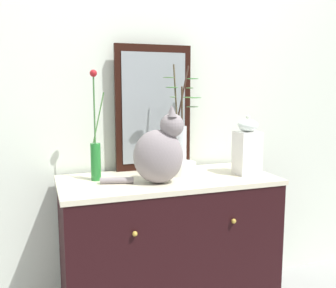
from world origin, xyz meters
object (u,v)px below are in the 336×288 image
object	(u,v)px
bowl_porcelain	(179,168)
vase_glass_clear	(179,138)
cat_sitting	(160,152)
jar_lidded_porcelain	(247,148)
vase_slim_green	(96,152)
mirror_leaning	(154,108)
sideboard	(168,250)

from	to	relation	value
bowl_porcelain	vase_glass_clear	size ratio (longest dim) A/B	0.36
cat_sitting	jar_lidded_porcelain	xyz separation A→B (m)	(0.51, 0.04, -0.01)
bowl_porcelain	jar_lidded_porcelain	bearing A→B (deg)	-20.19
bowl_porcelain	vase_glass_clear	world-z (taller)	vase_glass_clear
vase_slim_green	vase_glass_clear	size ratio (longest dim) A/B	1.05
mirror_leaning	bowl_porcelain	xyz separation A→B (m)	(0.09, -0.16, -0.32)
cat_sitting	vase_slim_green	world-z (taller)	vase_slim_green
vase_glass_clear	vase_slim_green	bearing A→B (deg)	-179.77
mirror_leaning	vase_slim_green	size ratio (longest dim) A/B	1.27
vase_slim_green	bowl_porcelain	distance (m)	0.47
vase_slim_green	cat_sitting	bearing A→B (deg)	-29.63
sideboard	bowl_porcelain	world-z (taller)	bowl_porcelain
bowl_porcelain	mirror_leaning	bearing A→B (deg)	119.59
vase_glass_clear	sideboard	bearing A→B (deg)	-140.52
bowl_porcelain	jar_lidded_porcelain	distance (m)	0.39
mirror_leaning	vase_slim_green	distance (m)	0.45
mirror_leaning	jar_lidded_porcelain	bearing A→B (deg)	-33.33
mirror_leaning	bowl_porcelain	world-z (taller)	mirror_leaning
vase_slim_green	bowl_porcelain	bearing A→B (deg)	0.15
sideboard	bowl_porcelain	size ratio (longest dim) A/B	5.89
sideboard	mirror_leaning	bearing A→B (deg)	91.24
jar_lidded_porcelain	sideboard	bearing A→B (deg)	172.74
vase_glass_clear	jar_lidded_porcelain	world-z (taller)	vase_glass_clear
sideboard	vase_glass_clear	size ratio (longest dim) A/B	2.13
mirror_leaning	jar_lidded_porcelain	distance (m)	0.57
mirror_leaning	vase_slim_green	xyz separation A→B (m)	(-0.36, -0.16, -0.21)
sideboard	mirror_leaning	world-z (taller)	mirror_leaning
vase_glass_clear	mirror_leaning	bearing A→B (deg)	120.37
mirror_leaning	vase_glass_clear	world-z (taller)	mirror_leaning
mirror_leaning	bowl_porcelain	size ratio (longest dim) A/B	3.69
cat_sitting	vase_glass_clear	bearing A→B (deg)	45.06
mirror_leaning	vase_glass_clear	xyz separation A→B (m)	(0.09, -0.16, -0.16)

